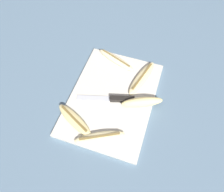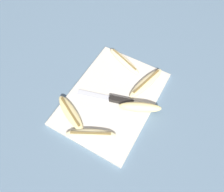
{
  "view_description": "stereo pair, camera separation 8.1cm",
  "coord_description": "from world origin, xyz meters",
  "px_view_note": "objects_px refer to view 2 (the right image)",
  "views": [
    {
      "loc": [
        -0.4,
        -0.13,
        0.72
      ],
      "look_at": [
        0.0,
        0.0,
        0.02
      ],
      "focal_mm": 35.0,
      "sensor_mm": 36.0,
      "label": 1
    },
    {
      "loc": [
        -0.37,
        -0.21,
        0.72
      ],
      "look_at": [
        0.0,
        0.0,
        0.02
      ],
      "focal_mm": 35.0,
      "sensor_mm": 36.0,
      "label": 2
    }
  ],
  "objects_px": {
    "knife": "(116,99)",
    "banana_cream_curved": "(124,61)",
    "banana_ripe_center": "(146,83)",
    "banana_spotted_left": "(71,113)",
    "banana_soft_right": "(91,134)",
    "banana_golden_short": "(140,107)"
  },
  "relations": [
    {
      "from": "knife",
      "to": "banana_cream_curved",
      "type": "xyz_separation_m",
      "value": [
        0.18,
        0.06,
        0.0
      ]
    },
    {
      "from": "banana_spotted_left",
      "to": "knife",
      "type": "bearing_deg",
      "value": -40.9
    },
    {
      "from": "banana_cream_curved",
      "to": "banana_spotted_left",
      "type": "height_order",
      "value": "banana_cream_curved"
    },
    {
      "from": "banana_ripe_center",
      "to": "banana_spotted_left",
      "type": "height_order",
      "value": "same"
    },
    {
      "from": "knife",
      "to": "banana_soft_right",
      "type": "xyz_separation_m",
      "value": [
        -0.16,
        0.01,
        0.0
      ]
    },
    {
      "from": "banana_spotted_left",
      "to": "banana_ripe_center",
      "type": "bearing_deg",
      "value": -35.46
    },
    {
      "from": "knife",
      "to": "banana_ripe_center",
      "type": "height_order",
      "value": "banana_ripe_center"
    },
    {
      "from": "banana_soft_right",
      "to": "banana_golden_short",
      "type": "distance_m",
      "value": 0.2
    },
    {
      "from": "banana_spotted_left",
      "to": "banana_golden_short",
      "type": "height_order",
      "value": "banana_golden_short"
    },
    {
      "from": "banana_cream_curved",
      "to": "banana_soft_right",
      "type": "xyz_separation_m",
      "value": [
        -0.34,
        -0.05,
        -0.0
      ]
    },
    {
      "from": "banana_spotted_left",
      "to": "banana_soft_right",
      "type": "height_order",
      "value": "banana_soft_right"
    },
    {
      "from": "knife",
      "to": "banana_soft_right",
      "type": "height_order",
      "value": "banana_soft_right"
    },
    {
      "from": "banana_spotted_left",
      "to": "banana_soft_right",
      "type": "distance_m",
      "value": 0.11
    },
    {
      "from": "banana_cream_curved",
      "to": "knife",
      "type": "bearing_deg",
      "value": -161.63
    },
    {
      "from": "banana_golden_short",
      "to": "knife",
      "type": "bearing_deg",
      "value": 94.86
    },
    {
      "from": "banana_spotted_left",
      "to": "banana_golden_short",
      "type": "relative_size",
      "value": 1.1
    },
    {
      "from": "knife",
      "to": "banana_spotted_left",
      "type": "relative_size",
      "value": 1.28
    },
    {
      "from": "knife",
      "to": "banana_ripe_center",
      "type": "xyz_separation_m",
      "value": [
        0.12,
        -0.07,
        0.0
      ]
    },
    {
      "from": "banana_ripe_center",
      "to": "banana_soft_right",
      "type": "bearing_deg",
      "value": 165.74
    },
    {
      "from": "banana_ripe_center",
      "to": "banana_cream_curved",
      "type": "xyz_separation_m",
      "value": [
        0.05,
        0.12,
        0.0
      ]
    },
    {
      "from": "banana_ripe_center",
      "to": "banana_cream_curved",
      "type": "bearing_deg",
      "value": 66.61
    },
    {
      "from": "knife",
      "to": "banana_cream_curved",
      "type": "bearing_deg",
      "value": 2.61
    }
  ]
}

